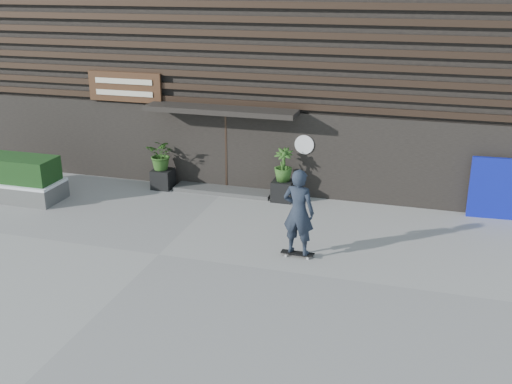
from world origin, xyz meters
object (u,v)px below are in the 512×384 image
(planter_pot_right, at_px, (283,191))
(planter_pot_left, at_px, (163,179))
(raised_bed, at_px, (6,189))
(skateboarder, at_px, (299,212))
(blue_tarp, at_px, (505,189))

(planter_pot_right, bearing_deg, planter_pot_left, 180.00)
(raised_bed, bearing_deg, planter_pot_left, 26.45)
(planter_pot_left, relative_size, raised_bed, 0.17)
(planter_pot_right, bearing_deg, skateboarder, -70.59)
(planter_pot_left, distance_m, skateboarder, 6.24)
(planter_pot_right, bearing_deg, blue_tarp, 2.86)
(planter_pot_left, height_order, skateboarder, skateboarder)
(blue_tarp, distance_m, skateboarder, 6.12)
(planter_pot_left, xyz_separation_m, skateboarder, (5.06, -3.56, 0.81))
(planter_pot_right, xyz_separation_m, raised_bed, (-7.92, -2.05, -0.05))
(planter_pot_right, distance_m, blue_tarp, 6.03)
(blue_tarp, bearing_deg, skateboarder, -144.43)
(planter_pot_left, distance_m, planter_pot_right, 3.80)
(blue_tarp, xyz_separation_m, skateboarder, (-4.74, -3.86, 0.26))
(planter_pot_left, bearing_deg, skateboarder, -35.17)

